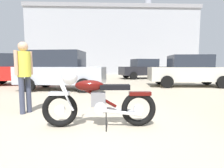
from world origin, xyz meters
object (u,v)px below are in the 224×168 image
at_px(bystander, 24,70).
at_px(dark_sedan_left, 60,70).
at_px(vintage_motorcycle, 96,100).
at_px(red_hatchback_near, 189,71).
at_px(pale_sedan_back, 144,69).
at_px(blue_hatchback_right, 66,69).
at_px(silver_sedan_mid, 18,69).

relative_size(bystander, dark_sedan_left, 0.40).
bearing_deg(vintage_motorcycle, dark_sedan_left, -69.70).
distance_m(red_hatchback_near, pale_sedan_back, 6.04).
relative_size(vintage_motorcycle, blue_hatchback_right, 0.50).
bearing_deg(bystander, silver_sedan_mid, -34.46).
relative_size(bystander, silver_sedan_mid, 0.40).
relative_size(bystander, red_hatchback_near, 0.38).
bearing_deg(vintage_motorcycle, blue_hatchback_right, -75.26).
xyz_separation_m(bystander, silver_sedan_mid, (-2.92, 6.64, -0.10)).
xyz_separation_m(bystander, pale_sedan_back, (5.79, 10.97, -0.18)).
bearing_deg(bystander, red_hatchback_near, -111.21).
height_order(blue_hatchback_right, dark_sedan_left, dark_sedan_left).
height_order(red_hatchback_near, dark_sedan_left, dark_sedan_left).
relative_size(silver_sedan_mid, blue_hatchback_right, 0.98).
height_order(vintage_motorcycle, dark_sedan_left, dark_sedan_left).
xyz_separation_m(silver_sedan_mid, blue_hatchback_right, (2.20, 3.54, -0.08)).
xyz_separation_m(vintage_motorcycle, dark_sedan_left, (-1.66, 5.26, 0.43)).
xyz_separation_m(vintage_motorcycle, bystander, (-1.66, 1.11, 0.53)).
bearing_deg(blue_hatchback_right, vintage_motorcycle, -77.91).
distance_m(bystander, silver_sedan_mid, 7.26).
height_order(silver_sedan_mid, dark_sedan_left, same).
xyz_separation_m(blue_hatchback_right, red_hatchback_near, (7.35, -5.19, 0.00)).
height_order(silver_sedan_mid, pale_sedan_back, silver_sedan_mid).
distance_m(bystander, pale_sedan_back, 12.40).
bearing_deg(red_hatchback_near, bystander, 45.37).
bearing_deg(dark_sedan_left, bystander, -79.91).
bearing_deg(blue_hatchback_right, silver_sedan_mid, -121.73).
distance_m(bystander, blue_hatchback_right, 10.21).
distance_m(blue_hatchback_right, pale_sedan_back, 6.56).
distance_m(vintage_motorcycle, blue_hatchback_right, 11.54).
xyz_separation_m(silver_sedan_mid, dark_sedan_left, (2.93, -2.49, 0.00)).
xyz_separation_m(blue_hatchback_right, dark_sedan_left, (0.73, -6.03, 0.08)).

